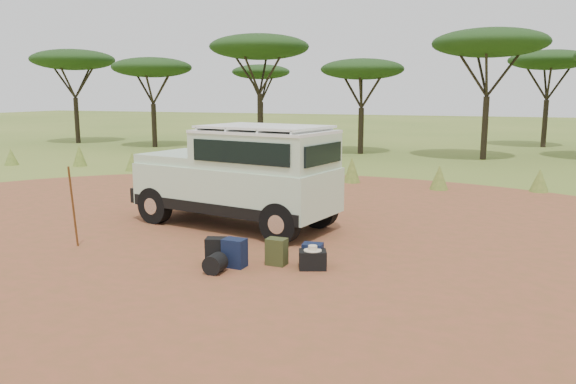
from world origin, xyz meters
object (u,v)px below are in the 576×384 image
(walking_staff, at_px, (73,207))
(backpack_olive, at_px, (277,252))
(backpack_navy, at_px, (235,253))
(hard_case, at_px, (313,260))
(safari_vehicle, at_px, (241,178))
(duffel_navy, at_px, (313,254))
(backpack_black, at_px, (216,251))

(walking_staff, height_order, backpack_olive, walking_staff)
(backpack_navy, distance_m, hard_case, 1.40)
(safari_vehicle, distance_m, duffel_navy, 3.51)
(backpack_olive, height_order, duffel_navy, backpack_olive)
(walking_staff, xyz_separation_m, hard_case, (4.88, 0.44, -0.67))
(walking_staff, relative_size, hard_case, 3.58)
(backpack_navy, height_order, hard_case, backpack_navy)
(walking_staff, relative_size, duffel_navy, 4.24)
(safari_vehicle, bearing_deg, backpack_black, -62.13)
(safari_vehicle, xyz_separation_m, hard_case, (2.60, -2.49, -0.98))
(walking_staff, relative_size, backpack_black, 3.40)
(duffel_navy, xyz_separation_m, hard_case, (0.08, -0.23, -0.03))
(backpack_olive, xyz_separation_m, hard_case, (0.69, 0.01, -0.08))
(safari_vehicle, relative_size, backpack_olive, 10.36)
(hard_case, bearing_deg, walking_staff, 163.44)
(backpack_navy, relative_size, duffel_navy, 1.29)
(safari_vehicle, xyz_separation_m, backpack_olive, (1.91, -2.50, -0.90))
(walking_staff, distance_m, backpack_navy, 3.58)
(safari_vehicle, bearing_deg, walking_staff, -117.15)
(safari_vehicle, height_order, walking_staff, safari_vehicle)
(safari_vehicle, distance_m, backpack_black, 3.14)
(safari_vehicle, relative_size, duffel_navy, 12.75)
(duffel_navy, distance_m, hard_case, 0.25)
(safari_vehicle, bearing_deg, backpack_navy, -55.68)
(hard_case, bearing_deg, backpack_black, 171.13)
(safari_vehicle, distance_m, hard_case, 3.73)
(backpack_black, relative_size, backpack_olive, 1.02)
(backpack_olive, distance_m, hard_case, 0.69)
(safari_vehicle, relative_size, backpack_black, 10.21)
(walking_staff, height_order, backpack_navy, walking_staff)
(backpack_navy, height_order, duffel_navy, backpack_navy)
(walking_staff, height_order, duffel_navy, walking_staff)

